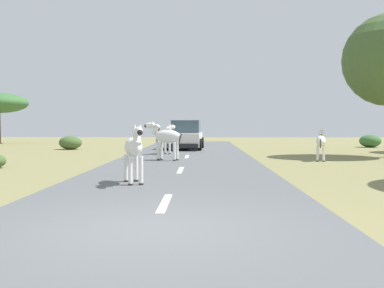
{
  "coord_description": "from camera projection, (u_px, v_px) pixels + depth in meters",
  "views": [
    {
      "loc": [
        0.77,
        -6.42,
        1.59
      ],
      "look_at": [
        0.33,
        11.71,
        0.75
      ],
      "focal_mm": 41.07,
      "sensor_mm": 36.0,
      "label": 1
    }
  ],
  "objects": [
    {
      "name": "bush_4",
      "position": [
        70.0,
        143.0,
        27.03
      ],
      "size": [
        1.39,
        1.26,
        0.84
      ],
      "primitive_type": "ellipsoid",
      "color": "#425B2D",
      "rests_on": "ground_plane"
    },
    {
      "name": "zebra_0",
      "position": [
        134.0,
        148.0,
        11.18
      ],
      "size": [
        0.78,
        1.57,
        1.53
      ],
      "rotation": [
        0.0,
        0.0,
        3.47
      ],
      "color": "silver",
      "rests_on": "road"
    },
    {
      "name": "zebra_3",
      "position": [
        321.0,
        141.0,
        18.67
      ],
      "size": [
        0.66,
        1.45,
        1.4
      ],
      "rotation": [
        0.0,
        0.0,
        6.0
      ],
      "color": "silver",
      "rests_on": "ground_plane"
    },
    {
      "name": "zebra_1",
      "position": [
        166.0,
        137.0,
        18.4
      ],
      "size": [
        1.67,
        0.91,
        1.66
      ],
      "rotation": [
        0.0,
        0.0,
        1.2
      ],
      "color": "silver",
      "rests_on": "road"
    },
    {
      "name": "car_0",
      "position": [
        186.0,
        136.0,
        26.57
      ],
      "size": [
        2.17,
        4.41,
        1.74
      ],
      "rotation": [
        0.0,
        0.0,
        3.1
      ],
      "color": "white",
      "rests_on": "road"
    },
    {
      "name": "lane_markings",
      "position": [
        144.0,
        246.0,
        5.5
      ],
      "size": [
        0.16,
        56.0,
        0.01
      ],
      "color": "silver",
      "rests_on": "road"
    },
    {
      "name": "bush_1",
      "position": [
        370.0,
        141.0,
        29.44
      ],
      "size": [
        1.42,
        1.28,
        0.85
      ],
      "primitive_type": "ellipsoid",
      "color": "#386633",
      "rests_on": "ground_plane"
    },
    {
      "name": "ground_plane",
      "position": [
        151.0,
        231.0,
        6.5
      ],
      "size": [
        90.0,
        90.0,
        0.0
      ],
      "primitive_type": "plane",
      "color": "olive"
    },
    {
      "name": "zebra_2",
      "position": [
        164.0,
        136.0,
        22.08
      ],
      "size": [
        1.1,
        1.46,
        1.54
      ],
      "rotation": [
        0.0,
        0.0,
        5.7
      ],
      "color": "silver",
      "rests_on": "road"
    },
    {
      "name": "road",
      "position": [
        153.0,
        229.0,
        6.5
      ],
      "size": [
        6.0,
        64.0,
        0.05
      ],
      "primitive_type": "cube",
      "color": "#56595B",
      "rests_on": "ground_plane"
    }
  ]
}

